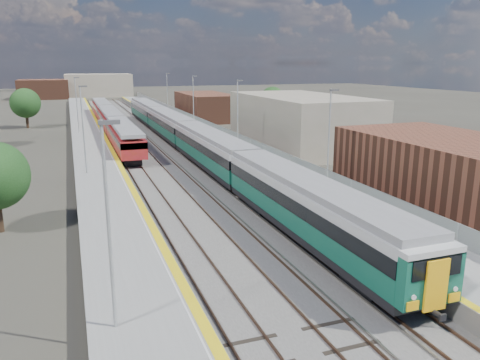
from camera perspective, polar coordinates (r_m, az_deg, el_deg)
ground at (r=59.72m, az=-8.88°, el=3.96°), size 320.00×320.00×0.00m
ballast_bed at (r=61.77m, az=-11.39°, el=4.21°), size 10.50×155.00×0.06m
tracks at (r=63.48m, az=-11.09°, el=4.55°), size 8.96×160.00×0.17m
platform_right at (r=63.20m, az=-4.63°, el=5.12°), size 4.70×155.00×8.52m
platform_left at (r=61.08m, az=-17.74°, el=4.17°), size 4.30×155.00×8.52m
buildings at (r=146.53m, az=-23.27°, el=13.11°), size 72.00×185.50×40.00m
green_train at (r=54.96m, az=-6.43°, el=5.53°), size 2.87×80.03×3.16m
red_train at (r=73.77m, az=-15.52°, el=7.08°), size 2.67×54.27×3.37m
tree_c at (r=83.82m, az=-24.71°, el=8.51°), size 4.73×4.73×6.42m
tree_d at (r=87.02m, az=3.97°, el=9.79°), size 4.55×4.55×6.17m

